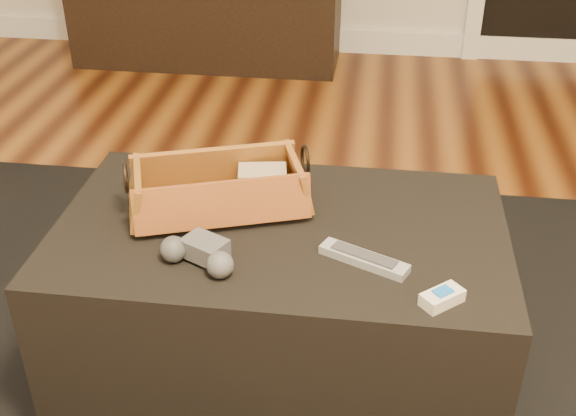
# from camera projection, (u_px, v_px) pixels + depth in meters

# --- Properties ---
(baseboard) EXTENTS (5.00, 0.04, 0.12)m
(baseboard) POSITION_uv_depth(u_px,v_px,m) (308.00, 39.00, 3.87)
(baseboard) COLOR white
(baseboard) RESTS_ON floor
(media_cabinet) EXTENTS (1.32, 0.45, 0.52)m
(media_cabinet) POSITION_uv_depth(u_px,v_px,m) (207.00, 10.00, 3.63)
(media_cabinet) COLOR black
(media_cabinet) RESTS_ON floor
(area_rug) EXTENTS (2.60, 2.00, 0.01)m
(area_rug) POSITION_uv_depth(u_px,v_px,m) (278.00, 382.00, 1.78)
(area_rug) COLOR black
(area_rug) RESTS_ON floor
(ottoman) EXTENTS (1.00, 0.60, 0.42)m
(ottoman) POSITION_uv_depth(u_px,v_px,m) (281.00, 300.00, 1.71)
(ottoman) COLOR black
(ottoman) RESTS_ON area_rug
(tv_remote) EXTENTS (0.21, 0.13, 0.02)m
(tv_remote) POSITION_uv_depth(u_px,v_px,m) (211.00, 203.00, 1.63)
(tv_remote) COLOR black
(tv_remote) RESTS_ON wicker_basket
(cloth_bundle) EXTENTS (0.12, 0.09, 0.06)m
(cloth_bundle) POSITION_uv_depth(u_px,v_px,m) (263.00, 181.00, 1.68)
(cloth_bundle) COLOR tan
(cloth_bundle) RESTS_ON wicker_basket
(wicker_basket) EXTENTS (0.45, 0.33, 0.14)m
(wicker_basket) POSITION_uv_depth(u_px,v_px,m) (219.00, 191.00, 1.64)
(wicker_basket) COLOR #AE7027
(wicker_basket) RESTS_ON ottoman
(game_controller) EXTENTS (0.18, 0.13, 0.06)m
(game_controller) POSITION_uv_depth(u_px,v_px,m) (200.00, 254.00, 1.46)
(game_controller) COLOR #444448
(game_controller) RESTS_ON ottoman
(silver_remote) EXTENTS (0.19, 0.12, 0.02)m
(silver_remote) POSITION_uv_depth(u_px,v_px,m) (364.00, 259.00, 1.47)
(silver_remote) COLOR #9EA0A5
(silver_remote) RESTS_ON ottoman
(cream_gadget) EXTENTS (0.09, 0.09, 0.03)m
(cream_gadget) POSITION_uv_depth(u_px,v_px,m) (442.00, 297.00, 1.36)
(cream_gadget) COLOR beige
(cream_gadget) RESTS_ON ottoman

